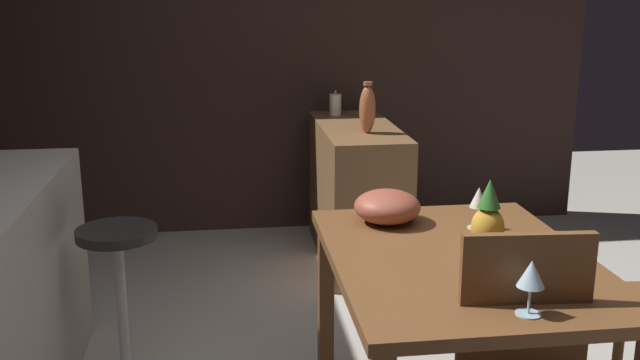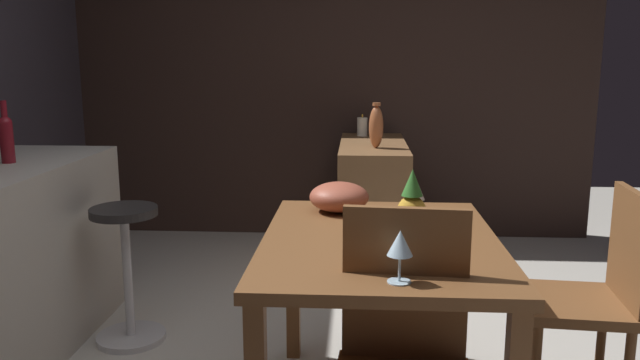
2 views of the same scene
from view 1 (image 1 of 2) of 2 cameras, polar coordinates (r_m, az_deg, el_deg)
name	(u,v)px [view 1 (image 1 of 2)]	position (r m, az deg, el deg)	size (l,w,h in m)	color
wall_side_right	(261,36)	(4.87, -4.62, 11.15)	(0.10, 4.40, 2.60)	#33231E
dining_table	(459,283)	(2.52, 10.78, -7.88)	(1.14, 0.85, 0.74)	brown
sideboard_cabinet	(357,193)	(4.40, 2.87, -1.00)	(1.10, 0.44, 0.82)	brown
bar_stool	(122,302)	(3.13, -15.20, -9.17)	(0.34, 0.34, 0.68)	#262323
wine_glass_left	(531,276)	(2.06, 16.14, -7.18)	(0.08, 0.08, 0.16)	silver
wine_glass_right	(479,199)	(2.74, 12.27, -1.47)	(0.07, 0.07, 0.16)	silver
pineapple_centerpiece	(488,219)	(2.56, 12.97, -2.95)	(0.11, 0.11, 0.24)	gold
fruit_bowl	(387,207)	(2.77, 5.26, -2.08)	(0.25, 0.25, 0.12)	#9E4C38
pillar_candle_tall	(335,105)	(4.65, 1.21, 5.90)	(0.07, 0.07, 0.16)	white
vase_copper	(367,109)	(4.06, 3.72, 5.56)	(0.09, 0.09, 0.29)	#B26038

